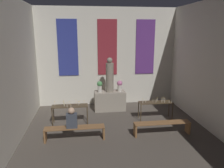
{
  "coord_description": "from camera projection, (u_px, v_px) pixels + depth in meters",
  "views": [
    {
      "loc": [
        -1.19,
        0.78,
        3.6
      ],
      "look_at": [
        0.0,
        9.7,
        1.44
      ],
      "focal_mm": 35.0,
      "sensor_mm": 36.0,
      "label": 1
    }
  ],
  "objects": [
    {
      "name": "statue",
      "position": [
        110.0,
        76.0,
        9.98
      ],
      "size": [
        0.35,
        0.35,
        1.59
      ],
      "color": "gray",
      "rests_on": "altar"
    },
    {
      "name": "flower_vase_right",
      "position": [
        120.0,
        85.0,
        10.15
      ],
      "size": [
        0.25,
        0.25,
        0.51
      ],
      "color": "beige",
      "rests_on": "altar"
    },
    {
      "name": "wall_back",
      "position": [
        107.0,
        57.0,
        10.77
      ],
      "size": [
        6.99,
        0.16,
        4.76
      ],
      "color": "silver",
      "rests_on": "ground_plane"
    },
    {
      "name": "candle_rack_left",
      "position": [
        70.0,
        108.0,
        8.65
      ],
      "size": [
        1.41,
        0.44,
        0.95
      ],
      "color": "#473823",
      "rests_on": "ground_plane"
    },
    {
      "name": "altar",
      "position": [
        110.0,
        101.0,
        10.26
      ],
      "size": [
        1.43,
        0.69,
        0.88
      ],
      "color": "gray",
      "rests_on": "ground_plane"
    },
    {
      "name": "candle_rack_right",
      "position": [
        156.0,
        104.0,
        9.1
      ],
      "size": [
        1.41,
        0.44,
        0.96
      ],
      "color": "#473823",
      "rests_on": "ground_plane"
    },
    {
      "name": "pew_back_right",
      "position": [
        162.0,
        126.0,
        7.79
      ],
      "size": [
        2.02,
        0.36,
        0.46
      ],
      "color": "brown",
      "rests_on": "ground_plane"
    },
    {
      "name": "person_seated",
      "position": [
        72.0,
        119.0,
        7.28
      ],
      "size": [
        0.36,
        0.24,
        0.7
      ],
      "color": "#383D47",
      "rests_on": "pew_back_left"
    },
    {
      "name": "pew_back_left",
      "position": [
        75.0,
        131.0,
        7.39
      ],
      "size": [
        2.02,
        0.36,
        0.46
      ],
      "color": "brown",
      "rests_on": "ground_plane"
    },
    {
      "name": "flower_vase_left",
      "position": [
        100.0,
        86.0,
        10.03
      ],
      "size": [
        0.25,
        0.25,
        0.51
      ],
      "color": "beige",
      "rests_on": "altar"
    }
  ]
}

